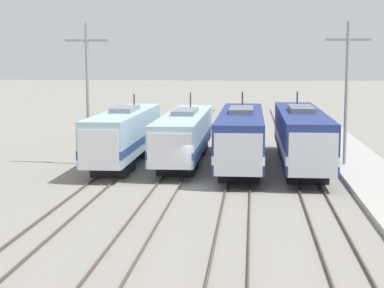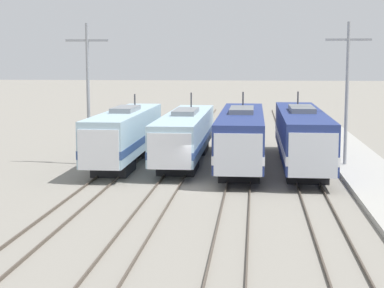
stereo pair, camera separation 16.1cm
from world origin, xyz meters
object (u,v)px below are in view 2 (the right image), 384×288
Objects in this scene: locomotive_far_left at (124,135)px; locomotive_center_left at (185,135)px; catenary_tower_left at (88,88)px; catenary_tower_right at (347,89)px; locomotive_far_right at (302,136)px; locomotive_center_right at (241,137)px.

locomotive_center_left is (4.30, 1.73, -0.14)m from locomotive_far_left.
locomotive_far_left is 4.33m from catenary_tower_left.
locomotive_center_left is 12.35m from catenary_tower_right.
locomotive_center_left is at bearing 169.01° from locomotive_far_right.
catenary_tower_left is 1.00× the size of catenary_tower_right.
catenary_tower_left is at bearing -177.01° from locomotive_far_left.
catenary_tower_left and catenary_tower_right have the same top height.
locomotive_center_right is 11.73m from catenary_tower_left.
catenary_tower_left reaches higher than locomotive_far_right.
locomotive_center_left is 0.97× the size of locomotive_far_right.
locomotive_far_right is 15.88m from catenary_tower_left.
locomotive_far_right is (12.90, 0.06, 0.05)m from locomotive_far_left.
locomotive_far_left is 1.65× the size of catenary_tower_left.
catenary_tower_right is at bearing -0.23° from locomotive_center_right.
locomotive_far_left is 4.64m from locomotive_center_left.
locomotive_far_left is 0.89× the size of locomotive_center_right.
locomotive_far_right is at bearing 176.28° from catenary_tower_right.
catenary_tower_right reaches higher than locomotive_far_right.
catenary_tower_right reaches higher than locomotive_far_left.
locomotive_far_right is 4.58m from catenary_tower_right.
catenary_tower_right is at bearing -9.10° from locomotive_center_left.
locomotive_far_left is 1.65× the size of catenary_tower_right.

